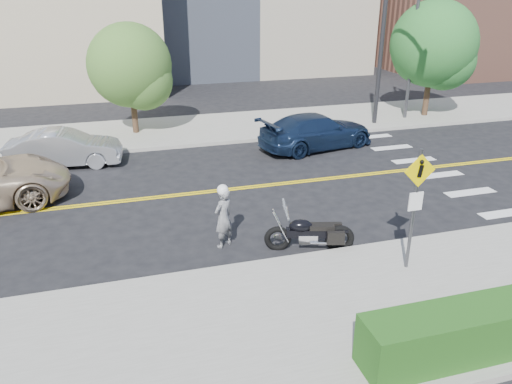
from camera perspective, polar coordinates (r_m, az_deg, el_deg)
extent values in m
plane|color=black|center=(16.82, -7.27, -0.17)|extent=(120.00, 120.00, 0.00)
cube|color=#9E9B91|center=(10.40, -0.28, -15.55)|extent=(60.00, 5.00, 0.15)
cube|color=#9E9B91|center=(23.84, -10.24, 6.81)|extent=(60.00, 5.00, 0.15)
cylinder|color=#4C4C51|center=(26.16, 17.65, 16.66)|extent=(0.16, 0.16, 8.00)
cylinder|color=black|center=(24.75, 14.12, 15.55)|extent=(0.20, 0.20, 7.00)
cylinder|color=#4C4C51|center=(12.11, 17.57, -2.06)|extent=(0.08, 0.08, 3.00)
cube|color=#F9D800|center=(11.72, 18.22, 2.32)|extent=(0.78, 0.03, 0.78)
cube|color=white|center=(11.99, 17.78, -1.03)|extent=(0.35, 0.03, 0.45)
imported|color=#AAA9AE|center=(13.12, -3.74, -2.95)|extent=(0.73, 0.67, 1.67)
sphere|color=white|center=(12.79, -3.83, 0.23)|extent=(0.30, 0.30, 0.30)
imported|color=#AEB1B6|center=(20.38, -21.08, 4.68)|extent=(4.34, 1.89, 1.39)
imported|color=#182A4A|center=(21.29, 6.92, 6.92)|extent=(5.38, 3.11, 1.47)
cylinder|color=#382619|center=(23.33, -13.96, 11.11)|extent=(0.26, 0.26, 4.07)
sphere|color=#3F6D22|center=(23.13, -14.24, 13.86)|extent=(3.66, 3.66, 3.66)
cylinder|color=#382619|center=(27.23, 19.27, 12.90)|extent=(0.29, 0.29, 4.77)
sphere|color=#206621|center=(27.06, 19.65, 15.67)|extent=(4.22, 4.22, 4.22)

